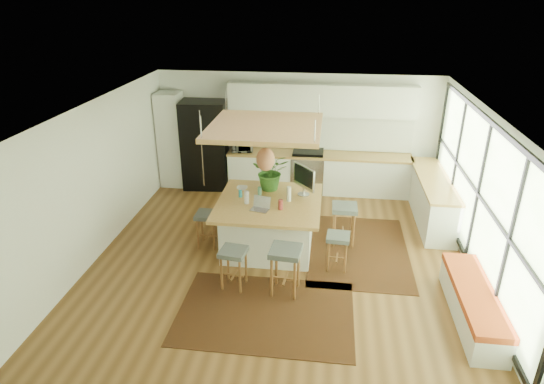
# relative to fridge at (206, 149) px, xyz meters

# --- Properties ---
(floor) EXTENTS (7.00, 7.00, 0.00)m
(floor) POSITION_rel_fridge_xyz_m (2.13, -3.18, -0.93)
(floor) COLOR brown
(floor) RESTS_ON ground
(ceiling) EXTENTS (7.00, 7.00, 0.00)m
(ceiling) POSITION_rel_fridge_xyz_m (2.13, -3.18, 1.78)
(ceiling) COLOR white
(ceiling) RESTS_ON ground
(wall_back) EXTENTS (6.50, 0.00, 6.50)m
(wall_back) POSITION_rel_fridge_xyz_m (2.13, 0.32, 0.42)
(wall_back) COLOR white
(wall_back) RESTS_ON ground
(wall_front) EXTENTS (6.50, 0.00, 6.50)m
(wall_front) POSITION_rel_fridge_xyz_m (2.13, -6.68, 0.42)
(wall_front) COLOR white
(wall_front) RESTS_ON ground
(wall_left) EXTENTS (0.00, 7.00, 7.00)m
(wall_left) POSITION_rel_fridge_xyz_m (-1.12, -3.18, 0.42)
(wall_left) COLOR white
(wall_left) RESTS_ON ground
(wall_right) EXTENTS (0.00, 7.00, 7.00)m
(wall_right) POSITION_rel_fridge_xyz_m (5.38, -3.18, 0.42)
(wall_right) COLOR white
(wall_right) RESTS_ON ground
(window_wall) EXTENTS (0.10, 6.20, 2.60)m
(window_wall) POSITION_rel_fridge_xyz_m (5.35, -3.18, 0.47)
(window_wall) COLOR black
(window_wall) RESTS_ON wall_right
(pantry) EXTENTS (0.55, 0.60, 2.25)m
(pantry) POSITION_rel_fridge_xyz_m (-0.82, 0.00, 0.20)
(pantry) COLOR silver
(pantry) RESTS_ON floor
(back_counter_base) EXTENTS (4.20, 0.60, 0.88)m
(back_counter_base) POSITION_rel_fridge_xyz_m (2.68, 0.00, -0.49)
(back_counter_base) COLOR silver
(back_counter_base) RESTS_ON floor
(back_counter_top) EXTENTS (4.24, 0.64, 0.05)m
(back_counter_top) POSITION_rel_fridge_xyz_m (2.68, 0.00, -0.03)
(back_counter_top) COLOR #A6793B
(back_counter_top) RESTS_ON back_counter_base
(backsplash) EXTENTS (4.20, 0.02, 0.80)m
(backsplash) POSITION_rel_fridge_xyz_m (2.68, 0.30, 0.43)
(backsplash) COLOR white
(backsplash) RESTS_ON wall_back
(upper_cabinets) EXTENTS (4.20, 0.34, 0.70)m
(upper_cabinets) POSITION_rel_fridge_xyz_m (2.68, 0.14, 1.22)
(upper_cabinets) COLOR silver
(upper_cabinets) RESTS_ON wall_back
(range) EXTENTS (0.76, 0.62, 1.00)m
(range) POSITION_rel_fridge_xyz_m (2.43, 0.00, -0.43)
(range) COLOR #A5A5AA
(range) RESTS_ON floor
(right_counter_base) EXTENTS (0.60, 2.50, 0.88)m
(right_counter_base) POSITION_rel_fridge_xyz_m (5.06, -1.18, -0.49)
(right_counter_base) COLOR silver
(right_counter_base) RESTS_ON floor
(right_counter_top) EXTENTS (0.64, 2.54, 0.05)m
(right_counter_top) POSITION_rel_fridge_xyz_m (5.06, -1.18, -0.03)
(right_counter_top) COLOR #A6793B
(right_counter_top) RESTS_ON right_counter_base
(window_bench) EXTENTS (0.52, 2.00, 0.50)m
(window_bench) POSITION_rel_fridge_xyz_m (5.08, -4.38, -0.68)
(window_bench) COLOR silver
(window_bench) RESTS_ON floor
(ceiling_panel) EXTENTS (1.86, 1.86, 0.80)m
(ceiling_panel) POSITION_rel_fridge_xyz_m (1.83, -2.78, 1.12)
(ceiling_panel) COLOR #A6793B
(ceiling_panel) RESTS_ON ceiling
(rug_near) EXTENTS (2.60, 1.80, 0.01)m
(rug_near) POSITION_rel_fridge_xyz_m (2.09, -4.64, -0.92)
(rug_near) COLOR black
(rug_near) RESTS_ON floor
(rug_right) EXTENTS (1.80, 2.60, 0.01)m
(rug_right) POSITION_rel_fridge_xyz_m (3.53, -2.64, -0.92)
(rug_right) COLOR black
(rug_right) RESTS_ON floor
(fridge) EXTENTS (1.10, 0.89, 2.08)m
(fridge) POSITION_rel_fridge_xyz_m (0.00, 0.00, 0.00)
(fridge) COLOR black
(fridge) RESTS_ON floor
(island) EXTENTS (1.85, 1.85, 0.93)m
(island) POSITION_rel_fridge_xyz_m (1.89, -2.70, -0.46)
(island) COLOR #A6793B
(island) RESTS_ON floor
(stool_near_left) EXTENTS (0.45, 0.45, 0.68)m
(stool_near_left) POSITION_rel_fridge_xyz_m (1.49, -4.03, -0.57)
(stool_near_left) COLOR #454C4C
(stool_near_left) RESTS_ON floor
(stool_near_right) EXTENTS (0.51, 0.51, 0.79)m
(stool_near_right) POSITION_rel_fridge_xyz_m (2.32, -4.08, -0.57)
(stool_near_right) COLOR #454C4C
(stool_near_right) RESTS_ON floor
(stool_right_front) EXTENTS (0.41, 0.41, 0.65)m
(stool_right_front) POSITION_rel_fridge_xyz_m (3.13, -3.29, -0.57)
(stool_right_front) COLOR #454C4C
(stool_right_front) RESTS_ON floor
(stool_right_back) EXTENTS (0.46, 0.46, 0.77)m
(stool_right_back) POSITION_rel_fridge_xyz_m (3.25, -2.39, -0.57)
(stool_right_back) COLOR #454C4C
(stool_right_back) RESTS_ON floor
(stool_left_side) EXTENTS (0.41, 0.41, 0.68)m
(stool_left_side) POSITION_rel_fridge_xyz_m (0.75, -2.82, -0.57)
(stool_left_side) COLOR #454C4C
(stool_left_side) RESTS_ON floor
(laptop) EXTENTS (0.38, 0.40, 0.23)m
(laptop) POSITION_rel_fridge_xyz_m (1.77, -3.09, 0.12)
(laptop) COLOR #A5A5AA
(laptop) RESTS_ON island
(monitor) EXTENTS (0.56, 0.62, 0.57)m
(monitor) POSITION_rel_fridge_xyz_m (2.48, -2.35, 0.26)
(monitor) COLOR #A5A5AA
(monitor) RESTS_ON island
(microwave) EXTENTS (0.54, 0.38, 0.33)m
(microwave) POSITION_rel_fridge_xyz_m (0.88, -0.03, 0.17)
(microwave) COLOR #A5A5AA
(microwave) RESTS_ON back_counter_top
(island_plant) EXTENTS (0.73, 0.80, 0.57)m
(island_plant) POSITION_rel_fridge_xyz_m (1.85, -2.16, 0.29)
(island_plant) COLOR #1E4C19
(island_plant) RESTS_ON island
(island_bowl) EXTENTS (0.21, 0.21, 0.05)m
(island_bowl) POSITION_rel_fridge_xyz_m (1.31, -2.25, 0.03)
(island_bowl) COLOR silver
(island_bowl) RESTS_ON island
(island_bottle_0) EXTENTS (0.07, 0.07, 0.19)m
(island_bottle_0) POSITION_rel_fridge_xyz_m (1.34, -2.60, 0.10)
(island_bottle_0) COLOR teal
(island_bottle_0) RESTS_ON island
(island_bottle_1) EXTENTS (0.07, 0.07, 0.19)m
(island_bottle_1) POSITION_rel_fridge_xyz_m (1.49, -2.85, 0.10)
(island_bottle_1) COLOR silver
(island_bottle_1) RESTS_ON island
(island_bottle_2) EXTENTS (0.07, 0.07, 0.19)m
(island_bottle_2) POSITION_rel_fridge_xyz_m (2.14, -3.00, 0.10)
(island_bottle_2) COLOR maroon
(island_bottle_2) RESTS_ON island
(island_bottle_3) EXTENTS (0.07, 0.07, 0.19)m
(island_bottle_3) POSITION_rel_fridge_xyz_m (2.24, -2.65, 0.10)
(island_bottle_3) COLOR silver
(island_bottle_3) RESTS_ON island
(island_bottle_4) EXTENTS (0.07, 0.07, 0.19)m
(island_bottle_4) POSITION_rel_fridge_xyz_m (1.69, -2.45, 0.10)
(island_bottle_4) COLOR #4F8468
(island_bottle_4) RESTS_ON island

